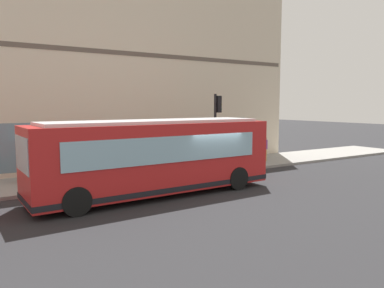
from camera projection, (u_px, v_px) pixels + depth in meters
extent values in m
plane|color=#262628|center=(206.00, 190.00, 16.26)|extent=(120.00, 120.00, 0.00)
cube|color=gray|center=(158.00, 172.00, 20.11)|extent=(3.97, 40.00, 0.15)
cube|color=beige|center=(114.00, 71.00, 24.75)|extent=(8.53, 21.98, 11.85)
cube|color=brown|center=(139.00, 55.00, 21.23)|extent=(0.36, 21.54, 0.24)
cube|color=slate|center=(141.00, 141.00, 21.66)|extent=(0.12, 15.38, 2.40)
cube|color=red|center=(155.00, 156.00, 15.19)|extent=(2.78, 10.07, 2.70)
cube|color=silver|center=(155.00, 121.00, 15.05)|extent=(2.38, 9.06, 0.12)
cube|color=#8CB2C6|center=(23.00, 154.00, 12.38)|extent=(2.20, 0.14, 1.20)
cube|color=#8CB2C6|center=(141.00, 144.00, 16.20)|extent=(0.29, 8.20, 1.00)
cube|color=#8CB2C6|center=(171.00, 149.00, 14.10)|extent=(0.29, 8.20, 1.00)
cube|color=black|center=(156.00, 184.00, 15.32)|extent=(2.83, 10.11, 0.20)
cylinder|color=black|center=(58.00, 188.00, 14.26)|extent=(0.33, 1.01, 1.00)
cylinder|color=black|center=(76.00, 201.00, 12.36)|extent=(0.33, 1.01, 1.00)
cylinder|color=black|center=(206.00, 171.00, 18.14)|extent=(0.33, 1.01, 1.00)
cylinder|color=black|center=(237.00, 178.00, 16.25)|extent=(0.33, 1.01, 1.00)
cylinder|color=black|center=(215.00, 132.00, 20.17)|extent=(0.14, 0.14, 4.11)
cube|color=black|center=(218.00, 104.00, 20.11)|extent=(0.32, 0.24, 0.90)
sphere|color=red|center=(220.00, 99.00, 20.15)|extent=(0.20, 0.20, 0.20)
sphere|color=yellow|center=(220.00, 104.00, 20.18)|extent=(0.20, 0.20, 0.20)
sphere|color=green|center=(220.00, 109.00, 20.21)|extent=(0.20, 0.20, 0.20)
cylinder|color=gold|center=(251.00, 157.00, 23.49)|extent=(0.24, 0.24, 0.55)
sphere|color=gold|center=(251.00, 151.00, 23.45)|extent=(0.22, 0.22, 0.22)
cylinder|color=gold|center=(253.00, 156.00, 23.57)|extent=(0.10, 0.12, 0.10)
cylinder|color=gold|center=(249.00, 156.00, 23.62)|extent=(0.12, 0.10, 0.10)
cylinder|color=gold|center=(264.00, 155.00, 23.67)|extent=(0.14, 0.14, 0.75)
cylinder|color=gold|center=(265.00, 155.00, 23.50)|extent=(0.14, 0.14, 0.75)
cylinder|color=#8C3F8C|center=(265.00, 144.00, 23.52)|extent=(0.32, 0.32, 0.59)
sphere|color=#9E704C|center=(265.00, 138.00, 23.47)|extent=(0.20, 0.20, 0.20)
cylinder|color=#3F8C4C|center=(110.00, 167.00, 18.72)|extent=(0.14, 0.14, 0.88)
cylinder|color=#3F8C4C|center=(114.00, 167.00, 18.71)|extent=(0.14, 0.14, 0.88)
cylinder|color=silver|center=(112.00, 151.00, 18.63)|extent=(0.32, 0.32, 0.70)
sphere|color=brown|center=(112.00, 142.00, 18.58)|extent=(0.24, 0.24, 0.24)
cylinder|color=#99994C|center=(142.00, 165.00, 19.29)|extent=(0.14, 0.14, 0.86)
cylinder|color=#99994C|center=(146.00, 165.00, 19.26)|extent=(0.14, 0.14, 0.86)
cylinder|color=#B23338|center=(144.00, 150.00, 19.20)|extent=(0.32, 0.32, 0.68)
sphere|color=brown|center=(144.00, 141.00, 19.15)|extent=(0.23, 0.23, 0.23)
cube|color=#BF3F19|center=(22.00, 172.00, 17.10)|extent=(0.44, 0.40, 0.90)
cube|color=#8CB2C6|center=(27.00, 168.00, 17.19)|extent=(0.35, 0.03, 0.30)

